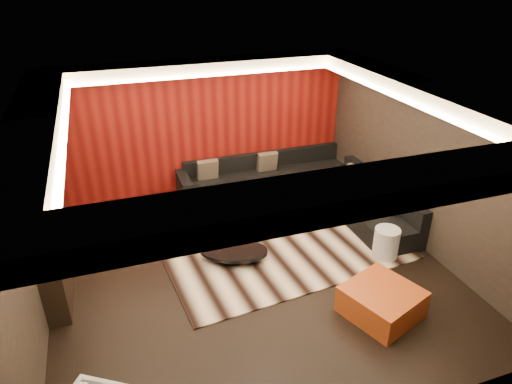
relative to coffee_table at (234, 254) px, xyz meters
name	(u,v)px	position (x,y,z in m)	size (l,w,h in m)	color
floor	(251,269)	(0.19, -0.33, -0.12)	(6.00, 6.00, 0.02)	black
ceiling	(249,97)	(0.19, -0.33, 2.70)	(6.00, 6.00, 0.02)	silver
wall_back	(203,128)	(0.19, 2.68, 1.29)	(6.00, 0.02, 2.80)	black
wall_left	(27,226)	(-2.82, -0.33, 1.29)	(0.02, 6.00, 2.80)	black
wall_right	(421,165)	(3.20, -0.33, 1.29)	(0.02, 6.00, 2.80)	black
red_feature_wall	(204,128)	(0.19, 2.64, 1.29)	(5.98, 0.05, 2.78)	#6B0C0A
soffit_back	(203,66)	(0.19, 2.37, 2.58)	(6.00, 0.60, 0.22)	silver
soffit_front	(350,193)	(0.19, -3.03, 2.58)	(6.00, 0.60, 0.22)	silver
soffit_left	(31,128)	(-2.51, -0.33, 2.58)	(0.60, 4.80, 0.22)	silver
soffit_right	(418,89)	(2.89, -0.33, 2.58)	(0.60, 4.80, 0.22)	silver
cove_back	(208,75)	(0.19, 2.03, 2.49)	(4.80, 0.08, 0.04)	#FFD899
cove_front	(331,185)	(0.19, -2.69, 2.49)	(4.80, 0.08, 0.04)	#FFD899
cove_left	(64,132)	(-2.17, -0.33, 2.49)	(0.08, 4.80, 0.04)	#FFD899
cove_right	(398,97)	(2.55, -0.33, 2.49)	(0.08, 4.80, 0.04)	#FFD899
tv_surround	(48,222)	(-2.66, 0.27, 0.99)	(0.30, 2.00, 2.20)	black
tv_screen	(55,198)	(-2.50, 0.27, 1.34)	(0.04, 1.30, 0.80)	black
tv_shelf	(66,243)	(-2.50, 0.27, 0.59)	(0.04, 1.60, 0.04)	black
rug	(276,240)	(0.88, 0.30, -0.10)	(4.00, 3.00, 0.02)	beige
coffee_table	(234,254)	(0.00, 0.00, 0.00)	(1.12, 1.12, 0.19)	black
drum_stool	(205,218)	(-0.21, 1.14, 0.09)	(0.31, 0.31, 0.36)	black
striped_pouf	(165,214)	(-0.87, 1.55, 0.09)	(0.66, 0.66, 0.36)	beige
white_side_table	(386,243)	(2.42, -0.73, 0.15)	(0.42, 0.42, 0.52)	silver
orange_ottoman	(381,302)	(1.58, -1.90, 0.09)	(0.92, 0.92, 0.41)	maroon
sectional_sofa	(302,189)	(1.92, 1.54, 0.15)	(3.65, 3.50, 0.75)	black
throw_pillows	(301,176)	(1.82, 1.42, 0.51)	(3.02, 2.72, 0.50)	tan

